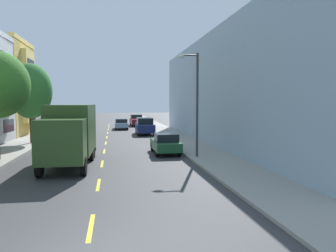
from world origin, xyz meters
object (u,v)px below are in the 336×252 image
Objects in this scene: parked_pickup_red at (70,127)px; parked_suv_navy at (145,126)px; street_lamp at (195,97)px; moving_sky_sedan at (121,124)px; parked_sedan_white at (79,122)px; parked_suv_silver at (85,117)px; delivery_box_truck at (71,131)px; parked_hatchback_forest at (165,143)px; parked_pickup_burgundy at (137,121)px; street_tree_third at (30,91)px.

parked_suv_navy reaches higher than parked_pickup_red.
street_lamp is at bearing -84.23° from parked_suv_navy.
parked_suv_navy reaches higher than moving_sky_sedan.
parked_sedan_white is 0.93× the size of parked_suv_silver.
delivery_box_truck is 1.89× the size of parked_hatchback_forest.
parked_hatchback_forest reaches higher than parked_sedan_white.
parked_hatchback_forest is 0.89× the size of parked_sedan_white.
parked_pickup_red is at bearing -89.73° from parked_suv_silver.
parked_suv_navy is (-1.67, 16.52, -3.05)m from street_lamp.
parked_pickup_burgundy is 1.11× the size of parked_suv_navy.
parked_pickup_burgundy is at bearing 89.47° from parked_suv_navy.
street_tree_third reaches higher than parked_pickup_burgundy.
parked_pickup_burgundy is 15.54m from parked_pickup_red.
delivery_box_truck reaches higher than moving_sky_sedan.
street_tree_third is at bearing 142.63° from street_lamp.
street_tree_third is at bearing -93.91° from parked_suv_silver.
parked_pickup_burgundy is at bearing 89.92° from parked_hatchback_forest.
street_lamp is at bearing 5.75° from delivery_box_truck.
parked_pickup_burgundy is 1.33× the size of parked_hatchback_forest.
parked_pickup_red is at bearing 119.09° from parked_hatchback_forest.
parked_pickup_burgundy is 8.88m from parked_sedan_white.
street_lamp is 1.26× the size of parked_pickup_red.
parked_suv_silver reaches higher than parked_pickup_burgundy.
parked_pickup_burgundy is at bearing -45.04° from parked_suv_silver.
parked_pickup_burgundy is at bearing 62.99° from street_tree_third.
delivery_box_truck is at bearing -153.93° from parked_hatchback_forest.
parked_sedan_white is (-0.22, 13.10, -0.08)m from parked_pickup_red.
moving_sky_sedan is at bearing 81.91° from delivery_box_truck.
street_lamp is 1.49× the size of moving_sky_sedan.
parked_hatchback_forest is 38.18m from parked_suv_silver.
parked_suv_navy is at bearing -8.11° from parked_pickup_red.
street_tree_third is at bearing 114.28° from delivery_box_truck.
parked_suv_navy is 1.07× the size of moving_sky_sedan.
street_lamp is at bearing -54.84° from parked_hatchback_forest.
delivery_box_truck reaches higher than parked_suv_silver.
moving_sky_sedan is at bearing -67.56° from parked_suv_silver.
street_tree_third is 17.61m from moving_sky_sedan.
street_lamp reaches higher than parked_pickup_burgundy.
parked_hatchback_forest is 0.83× the size of parked_suv_silver.
parked_hatchback_forest is (-1.58, 2.24, -3.28)m from street_lamp.
parked_pickup_red is (-10.20, 17.73, -3.21)m from street_lamp.
street_lamp is at bearing -60.10° from parked_pickup_red.
delivery_box_truck is 31.75m from parked_sedan_white.
parked_hatchback_forest is at bearing 125.16° from street_lamp.
street_lamp is 40.84m from parked_suv_silver.
parked_suv_navy is 1.00× the size of parked_suv_silver.
parked_sedan_white is at bearing -90.79° from parked_suv_silver.
street_tree_third is 1.54× the size of parked_sedan_white.
parked_suv_navy reaches higher than parked_pickup_burgundy.
parked_pickup_red is 1.18× the size of moving_sky_sedan.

